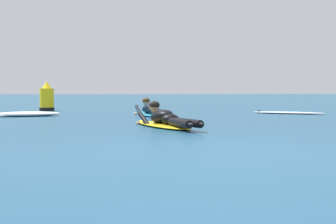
{
  "coord_description": "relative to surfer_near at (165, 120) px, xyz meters",
  "views": [
    {
      "loc": [
        -1.03,
        -5.24,
        0.72
      ],
      "look_at": [
        0.17,
        5.8,
        0.2
      ],
      "focal_mm": 51.08,
      "sensor_mm": 36.0,
      "label": 1
    }
  ],
  "objects": [
    {
      "name": "surfer_near",
      "position": [
        0.0,
        0.0,
        0.0
      ],
      "size": [
        1.21,
        2.62,
        0.53
      ],
      "color": "yellow",
      "rests_on": "ground"
    },
    {
      "name": "surfer_far",
      "position": [
        0.02,
        3.87,
        0.01
      ],
      "size": [
        0.87,
        2.5,
        0.55
      ],
      "color": "#2DB2D1",
      "rests_on": "ground"
    },
    {
      "name": "ground_plane",
      "position": [
        0.1,
        6.14,
        -0.14
      ],
      "size": [
        120.0,
        120.0,
        0.0
      ],
      "primitive_type": "plane",
      "color": "navy"
    },
    {
      "name": "whitewater_back",
      "position": [
        -3.32,
        4.09,
        -0.07
      ],
      "size": [
        1.84,
        0.94,
        0.13
      ],
      "color": "white",
      "rests_on": "ground"
    },
    {
      "name": "channel_marker_buoy",
      "position": [
        -3.26,
        7.41,
        0.26
      ],
      "size": [
        0.5,
        0.5,
        1.0
      ],
      "color": "yellow",
      "rests_on": "ground"
    },
    {
      "name": "drifting_surfboard",
      "position": [
        4.16,
        4.67,
        -0.1
      ],
      "size": [
        2.06,
        1.55,
        0.16
      ],
      "color": "silver",
      "rests_on": "ground"
    }
  ]
}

